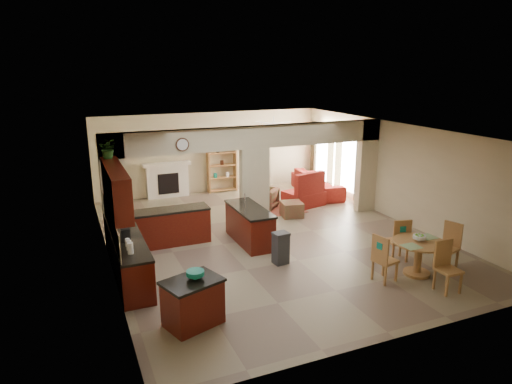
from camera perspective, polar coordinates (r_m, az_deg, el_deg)
name	(u,v)px	position (r m, az deg, el deg)	size (l,w,h in m)	color
floor	(269,237)	(12.00, 1.67, -5.67)	(10.00, 10.00, 0.00)	#7D7157
ceiling	(270,131)	(11.30, 1.78, 7.69)	(10.00, 10.00, 0.00)	white
wall_back	(210,152)	(16.15, -5.71, 4.94)	(8.00, 8.00, 0.00)	beige
wall_front	(403,260)	(7.56, 17.85, -8.08)	(8.00, 8.00, 0.00)	beige
wall_left	(105,203)	(10.61, -18.34, -1.36)	(10.00, 10.00, 0.00)	beige
wall_right	(396,172)	(13.69, 17.14, 2.42)	(10.00, 10.00, 0.00)	beige
partition_left_pier	(114,191)	(11.59, -17.32, 0.12)	(0.60, 0.25, 2.80)	beige
partition_center_pier	(254,188)	(12.54, -0.19, 0.55)	(0.80, 0.25, 2.20)	beige
partition_right_pier	(367,166)	(14.27, 13.66, 3.19)	(0.60, 0.25, 2.80)	beige
partition_header	(254,137)	(12.25, -0.20, 6.89)	(8.00, 0.25, 0.60)	beige
kitchen_counter	(144,242)	(10.74, -13.86, -6.08)	(2.52, 3.29, 1.48)	#480B08
upper_cabinets	(116,188)	(9.71, -17.12, 0.42)	(0.35, 2.40, 0.90)	#480B08
peninsula	(250,225)	(11.52, -0.80, -4.16)	(0.70, 1.85, 0.91)	#480B08
wall_clock	(182,145)	(11.50, -9.19, 5.87)	(0.34, 0.34, 0.03)	#472817
rug	(276,209)	(14.28, 2.55, -2.17)	(1.60, 1.30, 0.01)	#964536
fireplace	(167,179)	(15.76, -11.01, 1.55)	(1.60, 0.35, 1.20)	white
shelving_unit	(222,167)	(16.18, -4.29, 3.19)	(1.00, 0.32, 1.80)	#975E34
window_a	(349,164)	(15.50, 11.59, 3.50)	(0.02, 0.90, 1.90)	white
window_b	(323,155)	(16.90, 8.35, 4.63)	(0.02, 0.90, 1.90)	white
glazed_door	(335,163)	(16.22, 9.87, 3.57)	(0.02, 0.70, 2.10)	white
drape_a_left	(359,167)	(15.00, 12.75, 3.04)	(0.10, 0.28, 2.30)	#41241A
drape_a_right	(338,160)	(15.96, 10.26, 3.92)	(0.10, 0.28, 2.30)	#41241A
drape_b_left	(331,158)	(16.37, 9.31, 4.25)	(0.10, 0.28, 2.30)	#41241A
drape_b_right	(314,152)	(17.38, 7.21, 4.98)	(0.10, 0.28, 2.30)	#41241A
ceiling_fan	(274,124)	(14.66, 2.21, 8.53)	(1.00, 1.00, 0.10)	white
kitchen_island	(193,302)	(8.11, -7.90, -13.49)	(1.14, 0.97, 0.83)	#480B08
teal_bowl	(195,275)	(7.93, -7.60, -10.21)	(0.31, 0.31, 0.15)	#12816D
trash_can	(281,249)	(10.37, 3.10, -7.15)	(0.32, 0.27, 0.68)	#2F2F31
dining_table	(419,253)	(10.37, 19.65, -7.14)	(1.10, 1.10, 0.75)	#975E34
fruit_bowl	(419,238)	(10.29, 19.74, -5.39)	(0.27, 0.27, 0.14)	#57AD25
sofa	(317,183)	(16.07, 7.64, 1.10)	(1.01, 2.59, 0.76)	maroon
chaise	(304,198)	(14.76, 5.97, -0.75)	(1.14, 0.93, 0.45)	maroon
armchair	(265,198)	(14.34, 1.19, -0.76)	(0.69, 0.71, 0.64)	maroon
ottoman	(292,209)	(13.60, 4.49, -2.16)	(0.60, 0.60, 0.44)	maroon
plant	(108,148)	(10.51, -17.99, 5.21)	(0.40, 0.35, 0.44)	#1E5115
chair_north	(399,238)	(10.89, 17.49, -5.55)	(0.51, 0.51, 1.02)	#975E34
chair_east	(449,243)	(10.98, 23.02, -5.93)	(0.52, 0.52, 1.02)	#975E34
chair_south	(446,264)	(9.86, 22.65, -8.29)	(0.43, 0.44, 1.02)	#975E34
chair_west	(383,257)	(9.79, 15.57, -7.81)	(0.50, 0.50, 1.02)	#975E34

